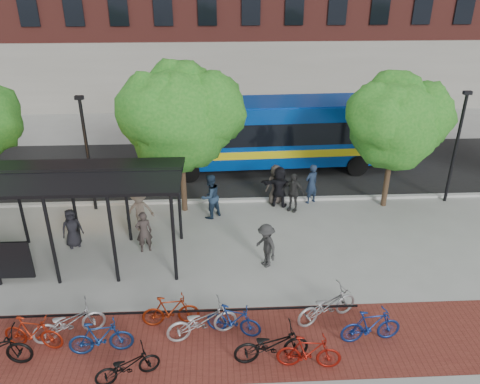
{
  "coord_description": "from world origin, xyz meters",
  "views": [
    {
      "loc": [
        -1.46,
        -15.26,
        9.82
      ],
      "look_at": [
        -0.61,
        1.69,
        1.6
      ],
      "focal_mm": 35.0,
      "sensor_mm": 36.0,
      "label": 1
    }
  ],
  "objects_px": {
    "bike_5": "(171,311)",
    "pedestrian_4": "(293,192)",
    "bike_1": "(33,333)",
    "bike_3": "(101,338)",
    "pedestrian_3": "(140,211)",
    "pedestrian_7": "(311,184)",
    "bike_7": "(234,320)",
    "bike_10": "(327,305)",
    "pedestrian_0": "(72,228)",
    "bike_2": "(69,322)",
    "bike_11": "(371,326)",
    "tree_c": "(398,119)",
    "bus": "(271,130)",
    "bike_6": "(202,321)",
    "pedestrian_1": "(144,232)",
    "pedestrian_2": "(210,196)",
    "lamp_post_left": "(87,151)",
    "lamp_post_right": "(456,145)",
    "pedestrian_9": "(266,246)",
    "bike_8": "(271,345)",
    "bus_shelter": "(24,188)",
    "tree_b": "(182,112)",
    "bike_4": "(127,365)",
    "bike_9": "(309,352)",
    "pedestrian_6": "(276,184)",
    "pedestrian_5": "(279,187)"
  },
  "relations": [
    {
      "from": "bike_5",
      "to": "pedestrian_4",
      "type": "bearing_deg",
      "value": -38.95
    },
    {
      "from": "bike_1",
      "to": "bike_3",
      "type": "height_order",
      "value": "bike_3"
    },
    {
      "from": "pedestrian_3",
      "to": "pedestrian_7",
      "type": "distance_m",
      "value": 7.7
    },
    {
      "from": "bike_7",
      "to": "bike_10",
      "type": "bearing_deg",
      "value": -62.67
    },
    {
      "from": "pedestrian_7",
      "to": "pedestrian_0",
      "type": "bearing_deg",
      "value": -12.26
    },
    {
      "from": "bike_2",
      "to": "bike_11",
      "type": "distance_m",
      "value": 8.7
    },
    {
      "from": "bike_7",
      "to": "tree_c",
      "type": "bearing_deg",
      "value": -24.2
    },
    {
      "from": "bus",
      "to": "bike_6",
      "type": "relative_size",
      "value": 6.46
    },
    {
      "from": "tree_c",
      "to": "bike_11",
      "type": "bearing_deg",
      "value": -111.25
    },
    {
      "from": "pedestrian_1",
      "to": "pedestrian_2",
      "type": "bearing_deg",
      "value": -147.94
    },
    {
      "from": "lamp_post_left",
      "to": "bike_2",
      "type": "distance_m",
      "value": 8.47
    },
    {
      "from": "lamp_post_right",
      "to": "bike_10",
      "type": "xyz_separation_m",
      "value": [
        -7.26,
        -7.75,
        -2.2
      ]
    },
    {
      "from": "pedestrian_3",
      "to": "pedestrian_9",
      "type": "relative_size",
      "value": 1.03
    },
    {
      "from": "bike_8",
      "to": "pedestrian_3",
      "type": "distance_m",
      "value": 8.65
    },
    {
      "from": "bus",
      "to": "bike_11",
      "type": "distance_m",
      "value": 13.24
    },
    {
      "from": "bike_10",
      "to": "pedestrian_9",
      "type": "xyz_separation_m",
      "value": [
        -1.57,
        2.97,
        0.3
      ]
    },
    {
      "from": "lamp_post_left",
      "to": "pedestrian_7",
      "type": "bearing_deg",
      "value": 0.83
    },
    {
      "from": "pedestrian_3",
      "to": "bike_10",
      "type": "bearing_deg",
      "value": -52.14
    },
    {
      "from": "bus_shelter",
      "to": "lamp_post_right",
      "type": "bearing_deg",
      "value": 13.39
    },
    {
      "from": "tree_b",
      "to": "bike_4",
      "type": "bearing_deg",
      "value": -96.24
    },
    {
      "from": "bike_2",
      "to": "pedestrian_2",
      "type": "height_order",
      "value": "pedestrian_2"
    },
    {
      "from": "bike_1",
      "to": "pedestrian_1",
      "type": "relative_size",
      "value": 1.06
    },
    {
      "from": "lamp_post_left",
      "to": "tree_b",
      "type": "bearing_deg",
      "value": -3.5
    },
    {
      "from": "bike_9",
      "to": "pedestrian_6",
      "type": "height_order",
      "value": "pedestrian_6"
    },
    {
      "from": "bike_4",
      "to": "bike_8",
      "type": "distance_m",
      "value": 3.84
    },
    {
      "from": "lamp_post_right",
      "to": "pedestrian_2",
      "type": "xyz_separation_m",
      "value": [
        -10.84,
        -1.02,
        -1.76
      ]
    },
    {
      "from": "pedestrian_2",
      "to": "bike_3",
      "type": "bearing_deg",
      "value": 27.7
    },
    {
      "from": "pedestrian_9",
      "to": "bike_3",
      "type": "bearing_deg",
      "value": -78.18
    },
    {
      "from": "pedestrian_4",
      "to": "bike_7",
      "type": "bearing_deg",
      "value": -77.93
    },
    {
      "from": "bike_8",
      "to": "pedestrian_2",
      "type": "height_order",
      "value": "pedestrian_2"
    },
    {
      "from": "pedestrian_7",
      "to": "pedestrian_3",
      "type": "bearing_deg",
      "value": -14.72
    },
    {
      "from": "bike_3",
      "to": "pedestrian_1",
      "type": "xyz_separation_m",
      "value": [
        0.52,
        5.2,
        0.3
      ]
    },
    {
      "from": "bike_3",
      "to": "bike_6",
      "type": "relative_size",
      "value": 0.85
    },
    {
      "from": "bike_2",
      "to": "pedestrian_9",
      "type": "height_order",
      "value": "pedestrian_9"
    },
    {
      "from": "bike_5",
      "to": "bike_11",
      "type": "xyz_separation_m",
      "value": [
        5.79,
        -0.97,
        0.02
      ]
    },
    {
      "from": "bike_11",
      "to": "bike_1",
      "type": "bearing_deg",
      "value": 83.21
    },
    {
      "from": "tree_b",
      "to": "pedestrian_5",
      "type": "distance_m",
      "value": 5.43
    },
    {
      "from": "pedestrian_7",
      "to": "pedestrian_9",
      "type": "xyz_separation_m",
      "value": [
        -2.56,
        -4.92,
        -0.09
      ]
    },
    {
      "from": "bus_shelter",
      "to": "bike_5",
      "type": "bearing_deg",
      "value": -35.31
    },
    {
      "from": "bus",
      "to": "bike_8",
      "type": "xyz_separation_m",
      "value": [
        -1.44,
        -13.66,
        -1.55
      ]
    },
    {
      "from": "bike_9",
      "to": "pedestrian_7",
      "type": "bearing_deg",
      "value": -4.67
    },
    {
      "from": "bike_2",
      "to": "pedestrian_9",
      "type": "bearing_deg",
      "value": -82.03
    },
    {
      "from": "pedestrian_2",
      "to": "pedestrian_6",
      "type": "relative_size",
      "value": 1.08
    },
    {
      "from": "bike_9",
      "to": "pedestrian_3",
      "type": "xyz_separation_m",
      "value": [
        -5.54,
        7.65,
        0.34
      ]
    },
    {
      "from": "tree_b",
      "to": "bike_10",
      "type": "height_order",
      "value": "tree_b"
    },
    {
      "from": "bus",
      "to": "bike_2",
      "type": "height_order",
      "value": "bus"
    },
    {
      "from": "bike_11",
      "to": "tree_b",
      "type": "bearing_deg",
      "value": 28.54
    },
    {
      "from": "pedestrian_1",
      "to": "pedestrian_5",
      "type": "xyz_separation_m",
      "value": [
        5.54,
        3.46,
        0.11
      ]
    },
    {
      "from": "bike_3",
      "to": "bike_4",
      "type": "bearing_deg",
      "value": -143.72
    },
    {
      "from": "lamp_post_left",
      "to": "bike_11",
      "type": "xyz_separation_m",
      "value": [
        9.8,
        -8.7,
        -2.21
      ]
    }
  ]
}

